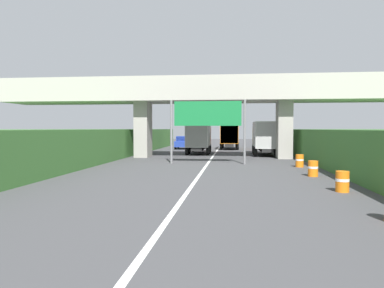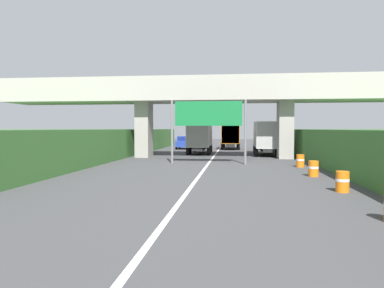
% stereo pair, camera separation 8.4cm
% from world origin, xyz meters
% --- Properties ---
extents(lane_centre_stripe, '(0.20, 100.03, 0.01)m').
position_xyz_m(lane_centre_stripe, '(0.00, 30.02, 0.00)').
color(lane_centre_stripe, white).
rests_on(lane_centre_stripe, ground).
extents(overpass_bridge, '(40.00, 4.80, 7.46)m').
position_xyz_m(overpass_bridge, '(0.00, 37.52, 5.59)').
color(overpass_bridge, '#ADA89E').
rests_on(overpass_bridge, ground).
extents(overhead_highway_sign, '(5.88, 0.18, 4.96)m').
position_xyz_m(overhead_highway_sign, '(0.00, 31.41, 3.62)').
color(overhead_highway_sign, slate).
rests_on(overhead_highway_sign, ground).
extents(truck_yellow, '(2.44, 7.30, 3.44)m').
position_xyz_m(truck_yellow, '(5.25, 41.46, 1.93)').
color(truck_yellow, black).
rests_on(truck_yellow, ground).
extents(truck_red, '(2.44, 7.30, 3.44)m').
position_xyz_m(truck_red, '(-1.68, 42.62, 1.93)').
color(truck_red, black).
rests_on(truck_red, ground).
extents(truck_orange, '(2.44, 7.30, 3.44)m').
position_xyz_m(truck_orange, '(1.52, 52.44, 1.93)').
color(truck_orange, black).
rests_on(truck_orange, ground).
extents(car_blue, '(1.86, 4.10, 1.72)m').
position_xyz_m(car_blue, '(-4.79, 51.90, 0.86)').
color(car_blue, '#233D9E').
rests_on(car_blue, ground).
extents(construction_barrel_3, '(0.57, 0.57, 0.90)m').
position_xyz_m(construction_barrel_3, '(6.65, 19.64, 0.46)').
color(construction_barrel_3, orange).
rests_on(construction_barrel_3, ground).
extents(construction_barrel_4, '(0.57, 0.57, 0.90)m').
position_xyz_m(construction_barrel_4, '(6.51, 24.70, 0.46)').
color(construction_barrel_4, orange).
rests_on(construction_barrel_4, ground).
extents(construction_barrel_5, '(0.57, 0.57, 0.90)m').
position_xyz_m(construction_barrel_5, '(6.68, 29.76, 0.46)').
color(construction_barrel_5, orange).
rests_on(construction_barrel_5, ground).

